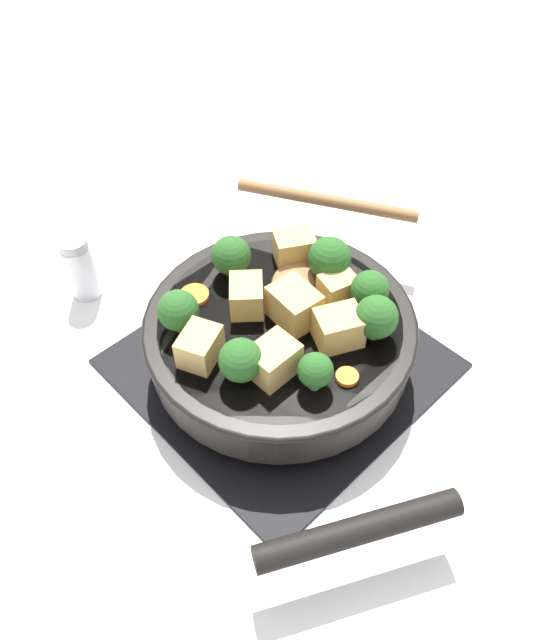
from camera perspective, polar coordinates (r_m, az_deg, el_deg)
name	(u,v)px	position (r m, az deg, el deg)	size (l,w,h in m)	color
ground_plane	(280,364)	(0.71, 0.00, -4.07)	(2.40, 2.40, 0.00)	white
front_burner_grate	(280,358)	(0.70, 0.00, -3.47)	(0.31, 0.31, 0.03)	black
skillet_pan	(281,335)	(0.67, 0.08, -1.42)	(0.40, 0.34, 0.05)	black
wooden_spoon	(313,233)	(0.75, 3.06, 7.93)	(0.21, 0.23, 0.02)	olive
tofu_cube_center_large	(200,347)	(0.61, -7.34, -2.43)	(0.04, 0.03, 0.03)	tan
tofu_cube_near_handle	(273,360)	(0.60, -0.61, -3.68)	(0.05, 0.04, 0.04)	tan
tofu_cube_east_chunk	(247,296)	(0.66, -3.08, 2.22)	(0.04, 0.03, 0.03)	tan
tofu_cube_west_chunk	(294,247)	(0.71, 1.31, 6.65)	(0.04, 0.04, 0.04)	tan
tofu_cube_back_piece	(294,305)	(0.64, 1.31, 1.34)	(0.05, 0.04, 0.04)	tan
tofu_cube_front_piece	(338,328)	(0.63, 5.37, -0.74)	(0.05, 0.04, 0.04)	tan
tofu_cube_mid_small	(338,287)	(0.67, 5.30, 2.98)	(0.04, 0.03, 0.03)	tan
broccoli_floret_near_spoon	(178,311)	(0.64, -9.29, 0.84)	(0.04, 0.04, 0.05)	#709956
broccoli_floret_center_top	(231,256)	(0.69, -4.48, 5.87)	(0.04, 0.04, 0.05)	#709956
broccoli_floret_east_rim	(241,360)	(0.59, -3.60, -3.71)	(0.04, 0.04, 0.05)	#709956
broccoli_floret_west_rim	(376,317)	(0.63, 8.77, 0.23)	(0.04, 0.04, 0.05)	#709956
broccoli_floret_north_edge	(330,258)	(0.68, 4.55, 5.63)	(0.05, 0.05, 0.05)	#709956
broccoli_floret_south_cluster	(370,290)	(0.65, 8.21, 2.73)	(0.04, 0.04, 0.05)	#709956
broccoli_floret_mid_floret	(315,371)	(0.58, 3.25, -4.65)	(0.03, 0.03, 0.04)	#709956
carrot_slice_orange_thin	(347,377)	(0.61, 6.15, -5.18)	(0.02, 0.02, 0.01)	orange
carrot_slice_near_center	(194,295)	(0.68, -7.84, 2.26)	(0.03, 0.03, 0.01)	orange
salt_shaker	(81,268)	(0.80, -17.75, 4.59)	(0.04, 0.04, 0.09)	white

